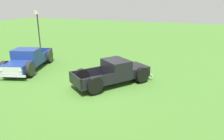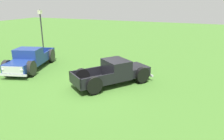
% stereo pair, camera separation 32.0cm
% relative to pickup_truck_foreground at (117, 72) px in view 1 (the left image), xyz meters
% --- Properties ---
extents(ground_plane, '(80.00, 80.00, 0.00)m').
position_rel_pickup_truck_foreground_xyz_m(ground_plane, '(-1.19, 1.01, -0.70)').
color(ground_plane, '#477A2D').
extents(pickup_truck_foreground, '(4.90, 4.22, 1.48)m').
position_rel_pickup_truck_foreground_xyz_m(pickup_truck_foreground, '(0.00, 0.00, 0.00)').
color(pickup_truck_foreground, black).
rests_on(pickup_truck_foreground, ground_plane).
extents(pickup_truck_behind_left, '(5.40, 3.20, 1.56)m').
position_rel_pickup_truck_foreground_xyz_m(pickup_truck_behind_left, '(-0.03, 6.82, 0.04)').
color(pickup_truck_behind_left, navy).
rests_on(pickup_truck_behind_left, ground_plane).
extents(lamp_post_near, '(0.36, 0.36, 4.02)m').
position_rel_pickup_truck_foreground_xyz_m(lamp_post_near, '(5.10, 9.83, 1.40)').
color(lamp_post_near, '#2D2D33').
rests_on(lamp_post_near, ground_plane).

